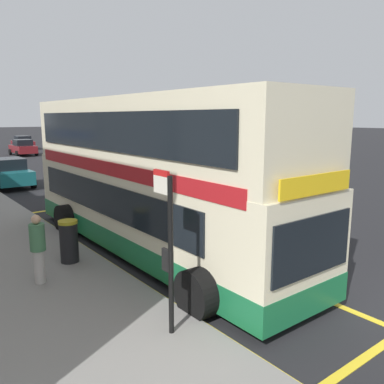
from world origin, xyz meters
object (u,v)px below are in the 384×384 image
object	(u,v)px
double_decker_bus	(148,181)
pedestrian_waiting_near_sign	(38,247)
bus_stop_sign	(168,241)
parked_car_maroon_distant	(96,156)
litter_bin	(69,241)
parked_car_teal_ahead	(9,173)
parked_car_maroon_behind	(23,143)
parked_car_maroon_kerbside	(23,148)

from	to	relation	value
double_decker_bus	pedestrian_waiting_near_sign	xyz separation A→B (m)	(-3.39, -0.78, -1.06)
double_decker_bus	bus_stop_sign	size ratio (longest dim) A/B	3.93
parked_car_maroon_distant	litter_bin	distance (m)	21.99
double_decker_bus	parked_car_teal_ahead	size ratio (longest dim) A/B	2.67
double_decker_bus	parked_car_teal_ahead	world-z (taller)	double_decker_bus
double_decker_bus	pedestrian_waiting_near_sign	size ratio (longest dim) A/B	7.02
bus_stop_sign	parked_car_maroon_distant	world-z (taller)	bus_stop_sign
bus_stop_sign	parked_car_maroon_behind	size ratio (longest dim) A/B	0.68
parked_car_maroon_behind	litter_bin	size ratio (longest dim) A/B	3.78
bus_stop_sign	parked_car_teal_ahead	bearing A→B (deg)	84.89
bus_stop_sign	litter_bin	world-z (taller)	bus_stop_sign
bus_stop_sign	parked_car_teal_ahead	world-z (taller)	bus_stop_sign
bus_stop_sign	parked_car_maroon_kerbside	size ratio (longest dim) A/B	0.68
parked_car_maroon_kerbside	pedestrian_waiting_near_sign	size ratio (longest dim) A/B	2.63
parked_car_maroon_kerbside	parked_car_maroon_distant	bearing A→B (deg)	97.42
parked_car_maroon_behind	parked_car_maroon_kerbside	distance (m)	8.32
parked_car_maroon_behind	pedestrian_waiting_near_sign	size ratio (longest dim) A/B	2.63
parked_car_maroon_behind	litter_bin	bearing A→B (deg)	-101.79
parked_car_teal_ahead	parked_car_maroon_kerbside	bearing A→B (deg)	72.76
bus_stop_sign	parked_car_maroon_behind	bearing A→B (deg)	78.11
parked_car_maroon_kerbside	parked_car_maroon_distant	distance (m)	13.17
parked_car_maroon_behind	parked_car_teal_ahead	size ratio (longest dim) A/B	1.00
parked_car_teal_ahead	litter_bin	xyz separation A→B (m)	(-1.76, -13.82, -0.10)
parked_car_maroon_distant	pedestrian_waiting_near_sign	size ratio (longest dim) A/B	2.63
litter_bin	pedestrian_waiting_near_sign	bearing A→B (deg)	-138.92
bus_stop_sign	double_decker_bus	bearing A→B (deg)	62.48
pedestrian_waiting_near_sign	parked_car_maroon_distant	bearing A→B (deg)	62.67
parked_car_teal_ahead	parked_car_maroon_distant	bearing A→B (deg)	36.71
parked_car_maroon_distant	pedestrian_waiting_near_sign	xyz separation A→B (m)	(-10.68, -20.66, 0.20)
parked_car_maroon_kerbside	pedestrian_waiting_near_sign	world-z (taller)	pedestrian_waiting_near_sign
litter_bin	parked_car_maroon_behind	bearing A→B (deg)	76.69
parked_car_maroon_distant	litter_bin	xyz separation A→B (m)	(-9.64, -19.76, -0.10)
bus_stop_sign	parked_car_maroon_kerbside	distance (m)	37.90
parked_car_maroon_distant	parked_car_teal_ahead	world-z (taller)	same
double_decker_bus	parked_car_maroon_distant	world-z (taller)	double_decker_bus
double_decker_bus	litter_bin	bearing A→B (deg)	177.07
parked_car_teal_ahead	pedestrian_waiting_near_sign	world-z (taller)	pedestrian_waiting_near_sign
parked_car_maroon_kerbside	litter_bin	distance (m)	33.61
double_decker_bus	litter_bin	world-z (taller)	double_decker_bus
parked_car_maroon_kerbside	pedestrian_waiting_near_sign	distance (m)	34.73
parked_car_maroon_behind	parked_car_maroon_distant	xyz separation A→B (m)	(-0.01, -21.04, 0.00)
parked_car_maroon_behind	parked_car_maroon_kerbside	world-z (taller)	same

